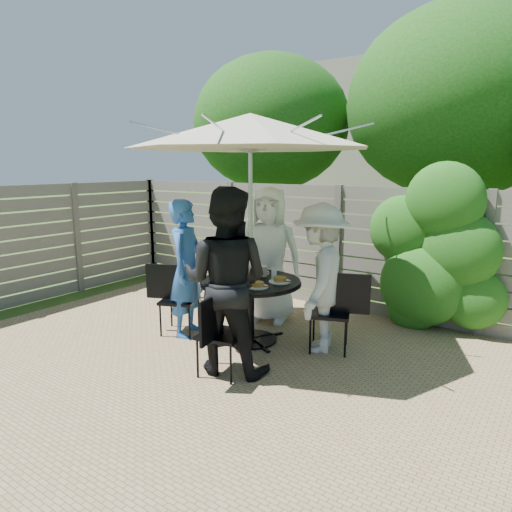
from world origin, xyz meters
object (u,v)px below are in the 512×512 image
Objects in this scene: glass_front at (253,280)px; syrup_jug at (247,272)px; patio_table at (251,299)px; glass_right at (274,274)px; plate_front at (241,285)px; plate_right at (280,280)px; chair_left at (179,313)px; chair_front at (222,351)px; coffee_cup at (264,272)px; chair_back at (271,298)px; person_back at (269,255)px; bicycle at (219,264)px; umbrella at (250,131)px; plate_extra at (258,285)px; plate_left at (222,276)px; plate_back at (259,271)px; glass_left at (227,275)px; person_front at (226,282)px; person_right at (320,279)px; person_left at (187,269)px; glass_back at (249,269)px; chair_right at (330,328)px.

glass_front is 0.35m from syrup_jug.
patio_table is 10.74× the size of glass_right.
plate_right is at bearing 63.18° from plate_front.
glass_front is (1.10, 0.09, 0.58)m from chair_left.
chair_front is 7.48× the size of coffee_cup.
glass_right is (0.10, 0.52, 0.05)m from plate_front.
chair_back reaches higher than chair_front.
glass_right is at bearing -70.30° from person_back.
bicycle is (-1.44, 0.66, -0.43)m from person_back.
glass_right is at bearing 40.18° from umbrella.
bicycle is at bearing 146.49° from glass_right.
plate_left is at bearing 169.13° from plate_extra.
bicycle is at bearing 145.13° from plate_back.
glass_left reaches higher than plate_front.
person_front reaches higher than person_right.
person_left is 0.77m from glass_back.
person_back is 0.77m from glass_right.
glass_back is 0.21m from coffee_cup.
plate_back is 1.63× the size of syrup_jug.
plate_right is 0.43m from syrup_jug.
person_left is at bearing -161.82° from plate_right.
coffee_cup is at bearing 1.68° from chair_front.
patio_table is 6.26× the size of plate_extra.
chair_front is at bearing -71.89° from plate_back.
chair_right reaches higher than chair_front.
person_front is at bearing -71.82° from plate_back.
chair_right is at bearing -2.20° from plate_back.
person_back is at bearing 92.66° from glass_left.
coffee_cup is at bearing 43.74° from plate_left.
syrup_jug reaches higher than patio_table.
patio_table is 1.63× the size of chair_back.
glass_left is at bearing 0.94° from chair_right.
chair_back reaches higher than plate_left.
bicycle is at bearing 135.33° from plate_front.
patio_table is at bearing -96.26° from coffee_cup.
chair_front is at bearing 40.96° from chair_right.
glass_left reaches higher than chair_front.
plate_front is at bearing -71.82° from plate_back.
chair_left is 0.81m from plate_left.
glass_back reaches higher than plate_extra.
person_right is (0.79, 0.26, -1.64)m from umbrella.
person_left is at bearing -161.82° from plate_left.
plate_extra is at bearing -10.87° from plate_left.
plate_back is (-0.90, 0.08, -0.05)m from person_right.
chair_left is (-0.92, -0.30, -0.27)m from patio_table.
plate_left is 1.08× the size of plate_extra.
plate_extra is (0.01, 0.56, -0.16)m from person_front.
glass_back and glass_left have the same top height.
person_front is at bearing -95.26° from plate_right.
patio_table is 0.42m from glass_back.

